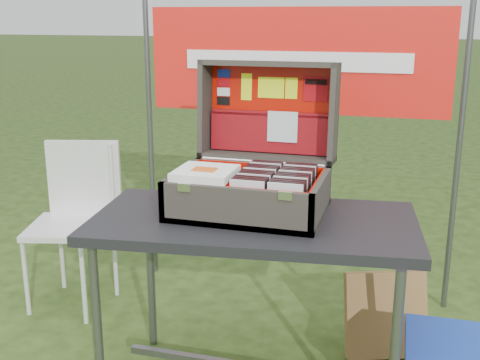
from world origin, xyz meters
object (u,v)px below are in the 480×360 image
(suitcase, at_px, (253,139))
(chair, at_px, (69,229))
(table, at_px, (253,309))
(cardboard_box, at_px, (386,314))

(suitcase, height_order, chair, suitcase)
(table, bearing_deg, suitcase, 100.03)
(suitcase, bearing_deg, cardboard_box, 33.44)
(table, height_order, cardboard_box, table)
(cardboard_box, bearing_deg, chair, 158.78)
(table, relative_size, cardboard_box, 3.15)
(chair, relative_size, cardboard_box, 2.22)
(cardboard_box, bearing_deg, suitcase, -166.70)
(suitcase, xyz_separation_m, chair, (-1.11, 0.39, -0.62))
(table, xyz_separation_m, suitcase, (-0.03, 0.12, 0.67))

